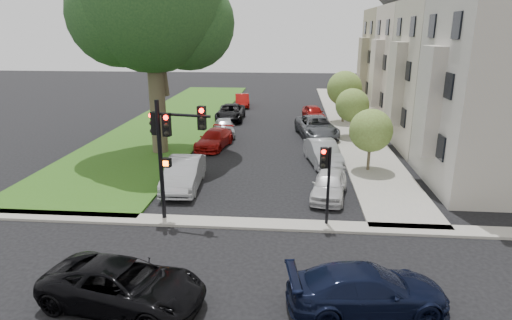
# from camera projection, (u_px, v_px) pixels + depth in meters

# --- Properties ---
(ground) EXTENTS (140.00, 140.00, 0.00)m
(ground) POSITION_uv_depth(u_px,v_px,m) (245.00, 248.00, 16.40)
(ground) COLOR black
(ground) RESTS_ON ground
(grass_strip) EXTENTS (8.00, 44.00, 0.12)m
(grass_strip) POSITION_uv_depth(u_px,v_px,m) (178.00, 118.00, 39.99)
(grass_strip) COLOR #2D5B15
(grass_strip) RESTS_ON ground
(sidewalk_right) EXTENTS (3.50, 44.00, 0.12)m
(sidewalk_right) POSITION_uv_depth(u_px,v_px,m) (348.00, 121.00, 38.69)
(sidewalk_right) COLOR gray
(sidewalk_right) RESTS_ON ground
(sidewalk_cross) EXTENTS (60.00, 1.00, 0.12)m
(sidewalk_cross) POSITION_uv_depth(u_px,v_px,m) (250.00, 224.00, 18.28)
(sidewalk_cross) COLOR gray
(sidewalk_cross) RESTS_ON ground
(house_b) EXTENTS (7.70, 7.55, 15.97)m
(house_b) POSITION_uv_depth(u_px,v_px,m) (458.00, 47.00, 28.12)
(house_b) COLOR gray
(house_b) RESTS_ON ground
(house_c) EXTENTS (7.70, 7.55, 15.97)m
(house_c) POSITION_uv_depth(u_px,v_px,m) (425.00, 43.00, 35.26)
(house_c) COLOR #B1A69E
(house_c) RESTS_ON ground
(house_d) EXTENTS (7.70, 7.55, 15.97)m
(house_d) POSITION_uv_depth(u_px,v_px,m) (403.00, 41.00, 42.41)
(house_d) COLOR gray
(house_d) RESTS_ON ground
(eucalyptus) EXTENTS (10.11, 9.17, 14.32)m
(eucalyptus) POSITION_uv_depth(u_px,v_px,m) (149.00, 0.00, 26.15)
(eucalyptus) COLOR brown
(eucalyptus) RESTS_ON ground
(small_tree_a) EXTENTS (2.48, 2.48, 3.73)m
(small_tree_a) POSITION_uv_depth(u_px,v_px,m) (371.00, 131.00, 24.48)
(small_tree_a) COLOR brown
(small_tree_a) RESTS_ON ground
(small_tree_b) EXTENTS (2.54, 2.54, 3.81)m
(small_tree_b) POSITION_uv_depth(u_px,v_px,m) (352.00, 105.00, 32.35)
(small_tree_b) COLOR brown
(small_tree_b) RESTS_ON ground
(small_tree_c) EXTENTS (3.07, 3.07, 4.61)m
(small_tree_c) POSITION_uv_depth(u_px,v_px,m) (344.00, 89.00, 37.54)
(small_tree_c) COLOR brown
(small_tree_c) RESTS_ON ground
(traffic_signal_main) EXTENTS (2.60, 0.70, 5.30)m
(traffic_signal_main) POSITION_uv_depth(u_px,v_px,m) (169.00, 139.00, 17.74)
(traffic_signal_main) COLOR black
(traffic_signal_main) RESTS_ON ground
(traffic_signal_secondary) EXTENTS (0.47, 0.38, 3.48)m
(traffic_signal_secondary) POSITION_uv_depth(u_px,v_px,m) (326.00, 172.00, 17.52)
(traffic_signal_secondary) COLOR black
(traffic_signal_secondary) RESTS_ON ground
(car_cross_near) EXTENTS (5.31, 3.18, 1.38)m
(car_cross_near) POSITION_uv_depth(u_px,v_px,m) (124.00, 285.00, 12.78)
(car_cross_near) COLOR black
(car_cross_near) RESTS_ON ground
(car_cross_far) EXTENTS (4.99, 2.62, 1.38)m
(car_cross_far) POSITION_uv_depth(u_px,v_px,m) (367.00, 290.00, 12.56)
(car_cross_far) COLOR black
(car_cross_far) RESTS_ON ground
(car_parked_0) EXTENTS (2.24, 4.16, 1.34)m
(car_parked_0) POSITION_uv_depth(u_px,v_px,m) (329.00, 185.00, 21.14)
(car_parked_0) COLOR silver
(car_parked_0) RESTS_ON ground
(car_parked_1) EXTENTS (2.36, 4.70, 1.48)m
(car_parked_1) POSITION_uv_depth(u_px,v_px,m) (323.00, 153.00, 26.37)
(car_parked_1) COLOR #999BA0
(car_parked_1) RESTS_ON ground
(car_parked_2) EXTENTS (3.57, 6.10, 1.59)m
(car_parked_2) POSITION_uv_depth(u_px,v_px,m) (317.00, 127.00, 33.09)
(car_parked_2) COLOR #3F4247
(car_parked_2) RESTS_ON ground
(car_parked_3) EXTENTS (2.34, 4.14, 1.33)m
(car_parked_3) POSITION_uv_depth(u_px,v_px,m) (314.00, 113.00, 39.49)
(car_parked_3) COLOR maroon
(car_parked_3) RESTS_ON ground
(car_parked_5) EXTENTS (1.96, 4.90, 1.58)m
(car_parked_5) POSITION_uv_depth(u_px,v_px,m) (184.00, 174.00, 22.38)
(car_parked_5) COLOR #999BA0
(car_parked_5) RESTS_ON ground
(car_parked_6) EXTENTS (2.48, 4.66, 1.28)m
(car_parked_6) POSITION_uv_depth(u_px,v_px,m) (214.00, 139.00, 30.08)
(car_parked_6) COLOR maroon
(car_parked_6) RESTS_ON ground
(car_parked_7) EXTENTS (2.31, 4.13, 1.33)m
(car_parked_7) POSITION_uv_depth(u_px,v_px,m) (224.00, 127.00, 33.72)
(car_parked_7) COLOR #999BA0
(car_parked_7) RESTS_ON ground
(car_parked_8) EXTENTS (2.53, 5.26, 1.45)m
(car_parked_8) POSITION_uv_depth(u_px,v_px,m) (230.00, 112.00, 39.31)
(car_parked_8) COLOR black
(car_parked_8) RESTS_ON ground
(car_parked_9) EXTENTS (2.03, 4.28, 1.35)m
(car_parked_9) POSITION_uv_depth(u_px,v_px,m) (242.00, 100.00, 46.27)
(car_parked_9) COLOR maroon
(car_parked_9) RESTS_ON ground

